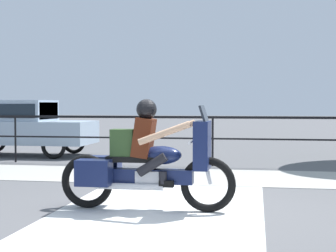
# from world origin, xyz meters

# --- Properties ---
(ground_plane) EXTENTS (120.00, 120.00, 0.00)m
(ground_plane) POSITION_xyz_m (0.00, 0.00, 0.00)
(ground_plane) COLOR #565659
(sidewalk_band) EXTENTS (44.00, 2.40, 0.01)m
(sidewalk_band) POSITION_xyz_m (0.00, 3.40, 0.01)
(sidewalk_band) COLOR #A8A59E
(sidewalk_band) RESTS_ON ground
(crosswalk_band) EXTENTS (2.87, 6.00, 0.01)m
(crosswalk_band) POSITION_xyz_m (-0.28, -0.20, 0.00)
(crosswalk_band) COLOR silver
(crosswalk_band) RESTS_ON ground
(fence_railing) EXTENTS (36.00, 0.05, 1.21)m
(fence_railing) POSITION_xyz_m (0.00, 5.25, 0.95)
(fence_railing) COLOR black
(fence_railing) RESTS_ON ground
(motorcycle) EXTENTS (2.52, 0.76, 1.57)m
(motorcycle) POSITION_xyz_m (-0.49, -0.07, 0.70)
(motorcycle) COLOR black
(motorcycle) RESTS_ON ground
(parked_car) EXTENTS (4.13, 1.72, 1.61)m
(parked_car) POSITION_xyz_m (-5.79, 6.90, 0.92)
(parked_car) COLOR #9EB2C6
(parked_car) RESTS_ON ground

